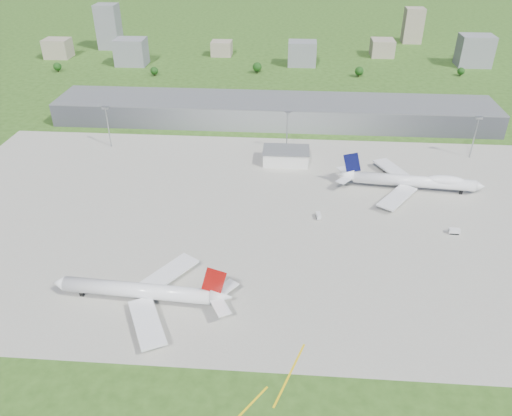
# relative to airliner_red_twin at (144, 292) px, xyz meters

# --- Properties ---
(ground) EXTENTS (1400.00, 1400.00, 0.00)m
(ground) POSITION_rel_airliner_red_twin_xyz_m (40.84, 174.63, -5.14)
(ground) COLOR #2C4D18
(ground) RESTS_ON ground
(apron) EXTENTS (360.00, 190.00, 0.08)m
(apron) POSITION_rel_airliner_red_twin_xyz_m (50.84, 64.63, -5.10)
(apron) COLOR gray
(apron) RESTS_ON ground
(terminal) EXTENTS (300.00, 42.00, 15.00)m
(terminal) POSITION_rel_airliner_red_twin_xyz_m (40.84, 189.63, 2.36)
(terminal) COLOR gray
(terminal) RESTS_ON ground
(ops_building) EXTENTS (26.00, 16.00, 8.00)m
(ops_building) POSITION_rel_airliner_red_twin_xyz_m (50.84, 124.63, -1.14)
(ops_building) COLOR silver
(ops_building) RESTS_ON ground
(mast_west) EXTENTS (3.50, 2.00, 25.90)m
(mast_west) POSITION_rel_airliner_red_twin_xyz_m (-59.16, 139.63, 12.57)
(mast_west) COLOR gray
(mast_west) RESTS_ON ground
(mast_center) EXTENTS (3.50, 2.00, 25.90)m
(mast_center) POSITION_rel_airliner_red_twin_xyz_m (50.84, 139.63, 12.57)
(mast_center) COLOR gray
(mast_center) RESTS_ON ground
(mast_east) EXTENTS (3.50, 2.00, 25.90)m
(mast_east) POSITION_rel_airliner_red_twin_xyz_m (160.84, 139.63, 12.57)
(mast_east) COLOR gray
(mast_east) RESTS_ON ground
(airliner_red_twin) EXTENTS (70.29, 54.69, 19.28)m
(airliner_red_twin) POSITION_rel_airliner_red_twin_xyz_m (0.00, 0.00, 0.00)
(airliner_red_twin) COLOR white
(airliner_red_twin) RESTS_ON ground
(airliner_blue_quad) EXTENTS (75.35, 58.87, 19.67)m
(airliner_blue_quad) POSITION_rel_airliner_red_twin_xyz_m (118.43, 96.32, 0.33)
(airliner_blue_quad) COLOR white
(airliner_blue_quad) RESTS_ON ground
(tug_yellow) EXTENTS (4.25, 4.53, 1.94)m
(tug_yellow) POSITION_rel_airliner_red_twin_xyz_m (29.63, 8.79, -4.13)
(tug_yellow) COLOR #C8980B
(tug_yellow) RESTS_ON ground
(van_white_near) EXTENTS (2.68, 4.96, 2.43)m
(van_white_near) POSITION_rel_airliner_red_twin_xyz_m (68.02, 64.93, -3.90)
(van_white_near) COLOR silver
(van_white_near) RESTS_ON ground
(van_white_far) EXTENTS (5.13, 2.64, 2.59)m
(van_white_far) POSITION_rel_airliner_red_twin_xyz_m (130.09, 56.10, -3.83)
(van_white_far) COLOR silver
(van_white_far) RESTS_ON ground
(bldg_far_w) EXTENTS (24.00, 20.00, 18.00)m
(bldg_far_w) POSITION_rel_airliner_red_twin_xyz_m (-179.16, 344.63, 3.86)
(bldg_far_w) COLOR gray
(bldg_far_w) RESTS_ON ground
(bldg_w) EXTENTS (28.00, 22.00, 24.00)m
(bldg_w) POSITION_rel_airliner_red_twin_xyz_m (-99.16, 324.63, 6.86)
(bldg_w) COLOR slate
(bldg_w) RESTS_ON ground
(bldg_cw) EXTENTS (20.00, 18.00, 14.00)m
(bldg_cw) POSITION_rel_airliner_red_twin_xyz_m (-19.16, 364.63, 1.86)
(bldg_cw) COLOR gray
(bldg_cw) RESTS_ON ground
(bldg_c) EXTENTS (26.00, 20.00, 22.00)m
(bldg_c) POSITION_rel_airliner_red_twin_xyz_m (60.84, 334.63, 5.86)
(bldg_c) COLOR slate
(bldg_c) RESTS_ON ground
(bldg_ce) EXTENTS (22.00, 24.00, 16.00)m
(bldg_ce) POSITION_rel_airliner_red_twin_xyz_m (140.84, 374.63, 2.86)
(bldg_ce) COLOR gray
(bldg_ce) RESTS_ON ground
(bldg_e) EXTENTS (30.00, 22.00, 28.00)m
(bldg_e) POSITION_rel_airliner_red_twin_xyz_m (220.84, 344.63, 8.86)
(bldg_e) COLOR slate
(bldg_e) RESTS_ON ground
(bldg_tall_w) EXTENTS (22.00, 20.00, 44.00)m
(bldg_tall_w) POSITION_rel_airliner_red_twin_xyz_m (-139.16, 384.63, 16.86)
(bldg_tall_w) COLOR slate
(bldg_tall_w) RESTS_ON ground
(bldg_tall_e) EXTENTS (20.00, 18.00, 36.00)m
(bldg_tall_e) POSITION_rel_airliner_red_twin_xyz_m (180.84, 434.63, 12.86)
(bldg_tall_e) COLOR gray
(bldg_tall_e) RESTS_ON ground
(tree_far_w) EXTENTS (7.20, 7.20, 8.80)m
(tree_far_w) POSITION_rel_airliner_red_twin_xyz_m (-159.16, 294.63, 0.05)
(tree_far_w) COLOR #382314
(tree_far_w) RESTS_ON ground
(tree_w) EXTENTS (6.75, 6.75, 8.25)m
(tree_w) POSITION_rel_airliner_red_twin_xyz_m (-69.16, 289.63, -0.28)
(tree_w) COLOR #382314
(tree_w) RESTS_ON ground
(tree_c) EXTENTS (8.10, 8.10, 9.90)m
(tree_c) POSITION_rel_airliner_red_twin_xyz_m (20.84, 304.63, 0.70)
(tree_c) COLOR #382314
(tree_c) RESTS_ON ground
(tree_e) EXTENTS (7.65, 7.65, 9.35)m
(tree_e) POSITION_rel_airliner_red_twin_xyz_m (110.84, 299.63, 0.38)
(tree_e) COLOR #382314
(tree_e) RESTS_ON ground
(tree_far_e) EXTENTS (6.30, 6.30, 7.70)m
(tree_far_e) POSITION_rel_airliner_red_twin_xyz_m (200.84, 309.63, -0.60)
(tree_far_e) COLOR #382314
(tree_far_e) RESTS_ON ground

